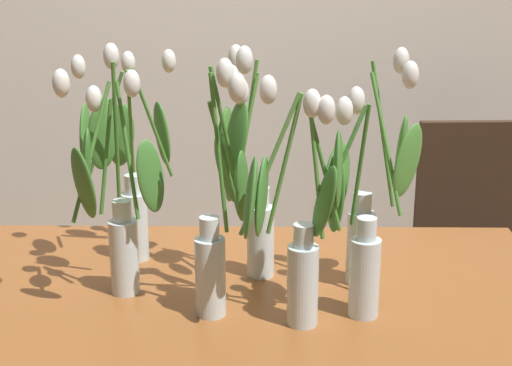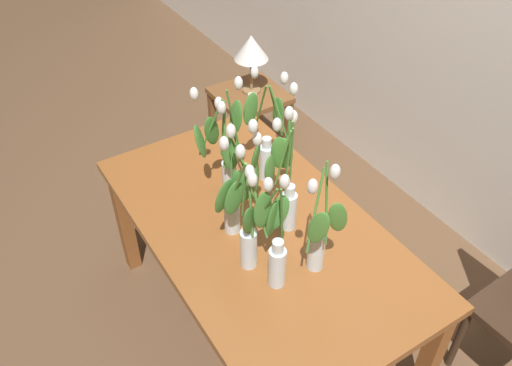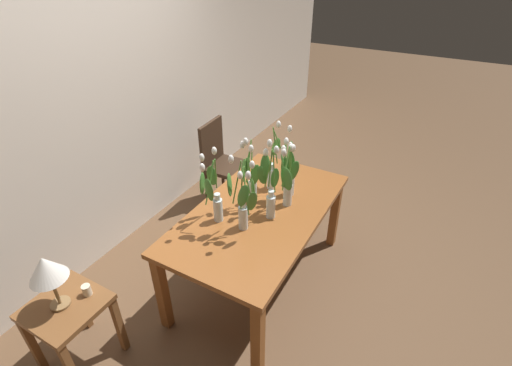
% 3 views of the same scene
% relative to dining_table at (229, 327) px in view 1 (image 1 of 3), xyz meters
% --- Properties ---
extents(dining_table, '(1.60, 0.90, 0.74)m').
position_rel_dining_table_xyz_m(dining_table, '(0.00, 0.00, 0.00)').
color(dining_table, brown).
rests_on(dining_table, ground).
extents(tulip_vase_0, '(0.17, 0.20, 0.57)m').
position_rel_dining_table_xyz_m(tulip_vase_0, '(0.35, 0.05, 0.28)').
color(tulip_vase_0, silver).
rests_on(tulip_vase_0, dining_table).
extents(tulip_vase_1, '(0.13, 0.18, 0.59)m').
position_rel_dining_table_xyz_m(tulip_vase_1, '(-0.01, -0.09, 0.31)').
color(tulip_vase_1, silver).
rests_on(tulip_vase_1, dining_table).
extents(tulip_vase_2, '(0.15, 0.18, 0.57)m').
position_rel_dining_table_xyz_m(tulip_vase_2, '(0.05, 0.10, 0.30)').
color(tulip_vase_2, silver).
rests_on(tulip_vase_2, dining_table).
extents(tulip_vase_3, '(0.25, 0.20, 0.55)m').
position_rel_dining_table_xyz_m(tulip_vase_3, '(0.16, -0.15, 0.31)').
color(tulip_vase_3, silver).
rests_on(tulip_vase_3, dining_table).
extents(tulip_vase_4, '(0.18, 0.21, 0.52)m').
position_rel_dining_table_xyz_m(tulip_vase_4, '(0.28, -0.11, 0.27)').
color(tulip_vase_4, silver).
rests_on(tulip_vase_4, dining_table).
extents(tulip_vase_5, '(0.23, 0.25, 0.58)m').
position_rel_dining_table_xyz_m(tulip_vase_5, '(-0.26, -0.02, 0.32)').
color(tulip_vase_5, silver).
rests_on(tulip_vase_5, dining_table).
extents(tulip_vase_6, '(0.25, 0.19, 0.54)m').
position_rel_dining_table_xyz_m(tulip_vase_6, '(-0.26, 0.23, 0.30)').
color(tulip_vase_6, silver).
rests_on(tulip_vase_6, dining_table).
extents(dining_chair, '(0.42, 0.42, 0.93)m').
position_rel_dining_table_xyz_m(dining_chair, '(0.85, 0.93, -0.12)').
color(dining_chair, '#382619').
rests_on(dining_chair, ground).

